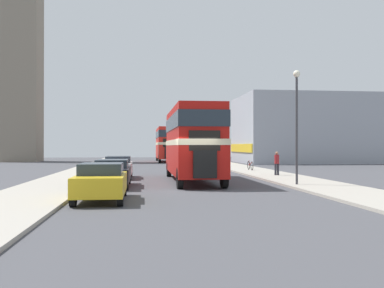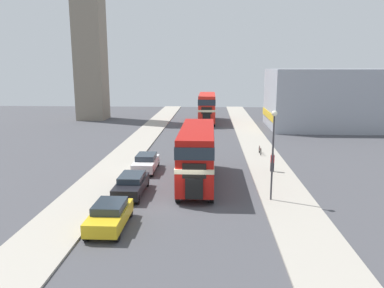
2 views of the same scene
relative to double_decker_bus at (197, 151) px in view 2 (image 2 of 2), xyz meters
name	(u,v)px [view 2 (image 2 of 2)]	position (x,y,z in m)	size (l,w,h in m)	color
ground_plane	(184,206)	(-0.65, -4.85, -2.51)	(120.00, 120.00, 0.00)	#47474C
sidewalk_right	(291,207)	(6.10, -4.85, -2.45)	(3.50, 120.00, 0.12)	#A8A093
sidewalk_left	(80,203)	(-7.40, -4.85, -2.45)	(3.50, 120.00, 0.12)	#A8A093
double_decker_bus	(197,151)	(0.00, 0.00, 0.00)	(2.50, 10.41, 4.22)	#B2140F
bus_distant	(207,106)	(0.36, 31.91, 0.14)	(2.55, 11.07, 4.47)	red
car_parked_near	(110,215)	(-4.47, -8.39, -1.76)	(1.79, 4.02, 1.42)	gold
car_parked_mid	(131,184)	(-4.43, -2.89, -1.77)	(1.76, 4.52, 1.39)	black
car_parked_far	(146,162)	(-4.45, 3.08, -1.76)	(1.74, 4.17, 1.43)	white
pedestrian_walking	(272,161)	(6.13, 3.06, -1.49)	(0.32, 0.32, 1.59)	#282833
bicycle_on_pavement	(260,150)	(5.94, 9.42, -2.02)	(0.05, 1.76, 0.78)	black
street_lamp	(273,142)	(4.97, -3.77, 1.45)	(0.36, 0.36, 5.86)	#38383D
church_tower	(88,2)	(-18.83, 34.66, 16.33)	(4.75, 4.75, 36.96)	gray
shop_building_block	(341,99)	(19.56, 27.19, 1.68)	(20.52, 11.72, 8.37)	#999EA8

